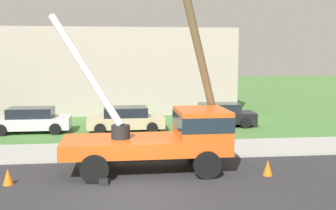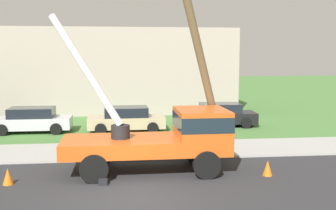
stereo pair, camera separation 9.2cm
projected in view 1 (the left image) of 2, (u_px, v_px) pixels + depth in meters
The scene contains 12 objects.
ground_plane at pixel (127, 128), 24.73m from camera, with size 120.00×120.00×0.00m, color #477538.
road_asphalt at pixel (134, 195), 12.90m from camera, with size 80.00×8.37×0.01m, color #2B2B2D.
sidewalk_strip at pixel (129, 150), 18.69m from camera, with size 80.00×3.39×0.10m, color #9E9E99.
utility_truck at pixel (168, 134), 15.46m from camera, with size 6.79×3.20×5.98m.
leaning_utility_pole at pixel (201, 58), 16.15m from camera, with size 3.13×3.14×8.37m.
traffic_cone_ahead at pixel (268, 168), 14.95m from camera, with size 0.36×0.36×0.56m, color orange.
traffic_cone_behind at pixel (8, 177), 13.86m from camera, with size 0.36×0.36×0.56m, color orange.
traffic_cone_curbside at pixel (216, 154), 17.02m from camera, with size 0.36×0.36×0.56m, color orange.
parked_sedan_silver at pixel (31, 120), 23.28m from camera, with size 4.42×2.04×1.42m.
parked_sedan_tan at pixel (126, 119), 23.62m from camera, with size 4.44×2.09×1.42m.
parked_sedan_black at pixel (219, 115), 25.39m from camera, with size 4.50×2.19×1.42m.
lowrise_building_backdrop at pixel (116, 70), 32.21m from camera, with size 18.00×6.00×6.40m, color #A5998C.
Camera 1 is at (-0.39, -12.50, 4.38)m, focal length 43.65 mm.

